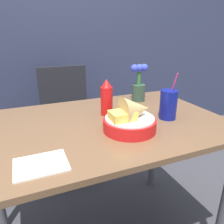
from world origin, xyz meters
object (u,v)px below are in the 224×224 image
at_px(chair_far_window, 67,112).
at_px(ketchup_bottle, 107,98).
at_px(food_basket, 131,118).
at_px(drink_cup, 168,105).
at_px(flower_vase, 139,85).

distance_m(chair_far_window, ketchup_bottle, 0.82).
height_order(food_basket, ketchup_bottle, ketchup_bottle).
distance_m(food_basket, drink_cup, 0.24).
xyz_separation_m(ketchup_bottle, flower_vase, (0.27, 0.15, 0.01)).
bearing_deg(ketchup_bottle, chair_far_window, 94.94).
distance_m(chair_far_window, flower_vase, 0.77).
bearing_deg(chair_far_window, ketchup_bottle, -85.06).
relative_size(ketchup_bottle, flower_vase, 0.82).
relative_size(chair_far_window, flower_vase, 4.00).
relative_size(food_basket, drink_cup, 1.00).
height_order(chair_far_window, drink_cup, drink_cup).
xyz_separation_m(drink_cup, flower_vase, (0.01, 0.32, 0.03)).
bearing_deg(food_basket, chair_far_window, 95.43).
bearing_deg(food_basket, drink_cup, 13.15).
xyz_separation_m(chair_far_window, flower_vase, (0.34, -0.60, 0.34)).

